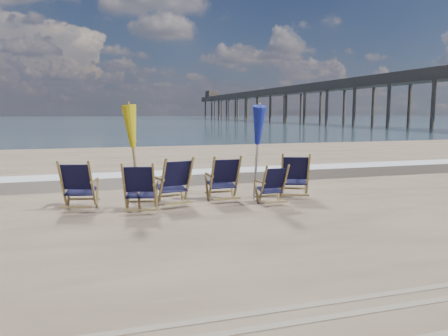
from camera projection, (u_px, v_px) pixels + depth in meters
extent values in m
plane|color=#364D5B|center=(96.00, 120.00, 127.98)|extent=(400.00, 400.00, 0.00)
cube|color=silver|center=(170.00, 173.00, 14.62)|extent=(200.00, 1.40, 0.01)
cube|color=#42362A|center=(179.00, 179.00, 13.20)|extent=(200.00, 2.60, 0.00)
cylinder|color=olive|center=(135.00, 159.00, 8.82)|extent=(0.06, 0.06, 2.14)
cone|color=gold|center=(134.00, 129.00, 8.75)|extent=(0.30, 0.30, 0.85)
cylinder|color=#A5A5AD|center=(257.00, 154.00, 9.77)|extent=(0.06, 0.06, 2.18)
cone|color=#152396|center=(257.00, 126.00, 9.69)|extent=(0.30, 0.30, 0.85)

